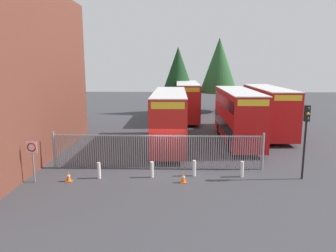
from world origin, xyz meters
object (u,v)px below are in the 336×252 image
Objects in this scene: bollard_near_left at (99,170)px; traffic_cone_by_gate at (183,178)px; double_decker_bus_near_gate at (238,114)px; bollard_near_right at (194,168)px; bollard_center_front at (152,170)px; traffic_light_kerbside at (306,129)px; traffic_cone_mid_forecourt at (69,177)px; double_decker_bus_behind_fence_left at (170,117)px; bollard_far_right at (242,169)px; double_decker_bus_behind_fence_right at (187,100)px; double_decker_bus_far_back at (268,109)px; speed_limit_sign_post at (32,152)px.

traffic_cone_by_gate is (4.89, -0.60, -0.19)m from bollard_near_left.
double_decker_bus_near_gate is 11.38× the size of bollard_near_right.
bollard_center_front is 0.22× the size of traffic_light_kerbside.
traffic_cone_mid_forecourt is (-11.27, -9.85, -2.13)m from double_decker_bus_near_gate.
double_decker_bus_behind_fence_left reaches higher than traffic_cone_by_gate.
bollard_near_right is 1.35m from traffic_cone_by_gate.
traffic_cone_by_gate is 7.45m from traffic_light_kerbside.
double_decker_bus_behind_fence_left is at bearing 56.01° from traffic_cone_mid_forecourt.
double_decker_bus_behind_fence_left is at bearing 121.59° from bollard_far_right.
bollard_center_front is at bearing -97.53° from double_decker_bus_behind_fence_right.
double_decker_bus_far_back is 11.38× the size of bollard_far_right.
double_decker_bus_far_back is at bearing 50.91° from bollard_center_front.
double_decker_bus_behind_fence_left is at bearing 48.64° from speed_limit_sign_post.
double_decker_bus_far_back reaches higher than bollard_center_front.
bollard_near_right is 1.61× the size of traffic_cone_mid_forecourt.
double_decker_bus_far_back is 13.13m from bollard_far_right.
double_decker_bus_far_back is 2.51× the size of traffic_light_kerbside.
bollard_near_right is at bearing 176.61° from traffic_light_kerbside.
speed_limit_sign_post is 15.36m from traffic_light_kerbside.
double_decker_bus_far_back is 19.83m from traffic_cone_mid_forecourt.
bollard_near_right is 0.40× the size of speed_limit_sign_post.
double_decker_bus_near_gate reaches higher than traffic_cone_by_gate.
traffic_cone_by_gate is (1.82, -0.84, -0.19)m from bollard_center_front.
double_decker_bus_near_gate is 9.12m from bollard_far_right.
bollard_near_right is 1.00× the size of bollard_far_right.
bollard_center_front is 1.61× the size of traffic_cone_by_gate.
double_decker_bus_far_back is 4.50× the size of speed_limit_sign_post.
double_decker_bus_behind_fence_right reaches higher than bollard_center_front.
double_decker_bus_far_back is at bearing 41.80° from traffic_cone_mid_forecourt.
bollard_near_left and bollard_far_right have the same top height.
speed_limit_sign_post reaches higher than traffic_cone_by_gate.
speed_limit_sign_post is (-9.05, -1.34, 1.30)m from bollard_near_right.
speed_limit_sign_post is at bearing -174.01° from bollard_far_right.
double_decker_bus_behind_fence_right is 10.80m from double_decker_bus_far_back.
speed_limit_sign_post is at bearing -131.36° from double_decker_bus_behind_fence_left.
bollard_near_right is 0.22× the size of traffic_light_kerbside.
bollard_far_right reaches higher than traffic_cone_by_gate.
traffic_cone_by_gate is at bearing -6.94° from bollard_near_left.
traffic_cone_by_gate is 1.00× the size of traffic_cone_mid_forecourt.
double_decker_bus_near_gate is 2.51× the size of traffic_light_kerbside.
double_decker_bus_behind_fence_right is at bearing 87.68° from traffic_cone_by_gate.
bollard_center_front reaches higher than traffic_cone_by_gate.
double_decker_bus_near_gate is 1.00× the size of double_decker_bus_behind_fence_right.
speed_limit_sign_post is at bearing -171.20° from bollard_center_front.
bollard_near_left is (-3.95, -7.67, -1.95)m from double_decker_bus_behind_fence_left.
bollard_near_right is (2.49, 0.32, 0.00)m from bollard_center_front.
bollard_far_right is (-1.29, -8.81, -1.95)m from double_decker_bus_near_gate.
bollard_near_left is at bearing -136.13° from double_decker_bus_near_gate.
traffic_cone_mid_forecourt is at bearing -176.75° from traffic_light_kerbside.
traffic_light_kerbside is at bearing -95.95° from double_decker_bus_far_back.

